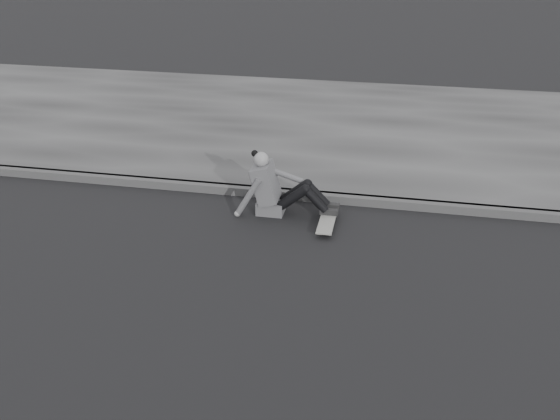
# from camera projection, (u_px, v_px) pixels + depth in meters

# --- Properties ---
(ground) EXTENTS (80.00, 80.00, 0.00)m
(ground) POSITION_uv_depth(u_px,v_px,m) (300.00, 307.00, 6.53)
(ground) COLOR black
(ground) RESTS_ON ground
(curb) EXTENTS (24.00, 0.16, 0.12)m
(curb) POSITION_uv_depth(u_px,v_px,m) (330.00, 198.00, 8.76)
(curb) COLOR #444444
(curb) RESTS_ON ground
(sidewalk) EXTENTS (24.00, 6.00, 0.12)m
(sidewalk) POSITION_uv_depth(u_px,v_px,m) (350.00, 128.00, 11.41)
(sidewalk) COLOR #3B3B3B
(sidewalk) RESTS_ON ground
(skateboard) EXTENTS (0.20, 0.78, 0.09)m
(skateboard) POSITION_uv_depth(u_px,v_px,m) (327.00, 221.00, 8.11)
(skateboard) COLOR #A5A5A0
(skateboard) RESTS_ON ground
(seated_woman) EXTENTS (1.38, 0.46, 0.88)m
(seated_woman) POSITION_uv_depth(u_px,v_px,m) (276.00, 188.00, 8.33)
(seated_woman) COLOR #555658
(seated_woman) RESTS_ON ground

